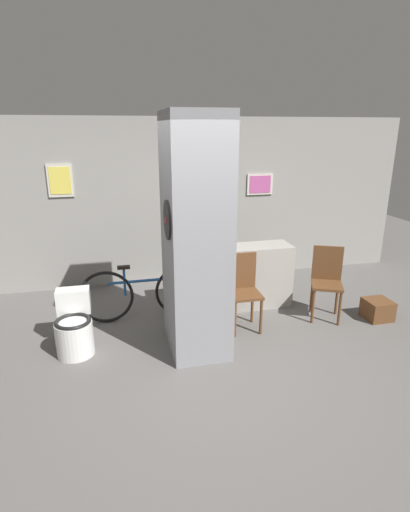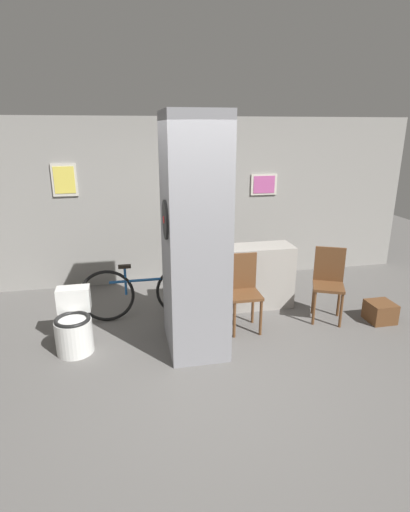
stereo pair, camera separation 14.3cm
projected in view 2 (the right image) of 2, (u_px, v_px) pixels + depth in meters
ground_plane at (207, 365)px, 4.29m from camera, size 14.00×14.00×0.00m
wall_back at (173, 202)px, 6.34m from camera, size 8.00×0.09×2.60m
pillar_center at (194, 237)px, 4.31m from camera, size 0.66×0.92×2.60m
counter_shelf at (239, 277)px, 5.56m from camera, size 1.49×0.44×0.88m
toilet at (74, 326)px, 4.51m from camera, size 0.41×0.57×0.68m
chair_near_pillar at (243, 288)px, 4.95m from camera, size 0.39×0.39×0.95m
chair_by_doorway at (329, 281)px, 5.20m from camera, size 0.51×0.51×0.95m
bicycle at (146, 292)px, 5.26m from camera, size 1.70×0.42×0.76m
bottle_tall at (219, 240)px, 5.41m from camera, size 0.08×0.08×0.26m
floor_crate at (380, 312)px, 5.23m from camera, size 0.33×0.33×0.26m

